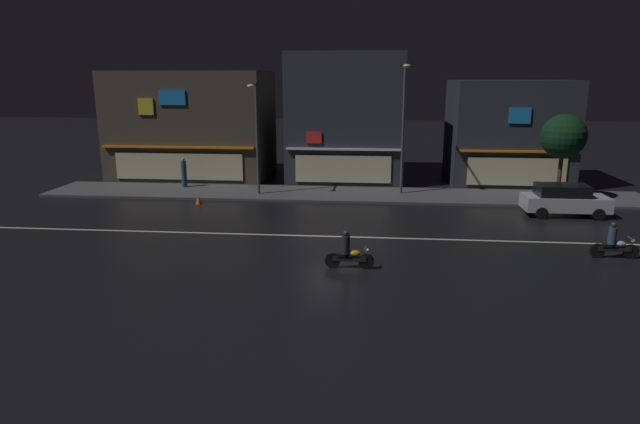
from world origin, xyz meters
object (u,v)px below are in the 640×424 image
(streetlamp_mid, at_px, (404,119))
(motorcycle_following, at_px, (614,243))
(parked_car_near_kerb, at_px, (564,199))
(streetlamp_west, at_px, (256,129))
(pedestrian_on_sidewalk, at_px, (184,173))
(motorcycle_lead, at_px, (348,253))
(traffic_cone, at_px, (199,199))

(streetlamp_mid, relative_size, motorcycle_following, 4.12)
(parked_car_near_kerb, bearing_deg, motorcycle_following, -92.99)
(streetlamp_mid, height_order, motorcycle_following, streetlamp_mid)
(streetlamp_mid, bearing_deg, streetlamp_west, -173.57)
(streetlamp_west, xyz_separation_m, pedestrian_on_sidewalk, (-5.28, 1.81, -3.08))
(streetlamp_west, xyz_separation_m, motorcycle_lead, (6.11, -12.42, -3.49))
(streetlamp_west, distance_m, streetlamp_mid, 8.88)
(traffic_cone, bearing_deg, motorcycle_lead, -47.79)
(motorcycle_lead, relative_size, traffic_cone, 3.45)
(pedestrian_on_sidewalk, relative_size, motorcycle_following, 1.02)
(motorcycle_following, bearing_deg, streetlamp_mid, -56.21)
(traffic_cone, bearing_deg, motorcycle_following, -21.57)
(pedestrian_on_sidewalk, xyz_separation_m, parked_car_near_kerb, (22.44, -4.92, -0.17))
(streetlamp_mid, bearing_deg, motorcycle_lead, -101.35)
(pedestrian_on_sidewalk, height_order, motorcycle_lead, pedestrian_on_sidewalk)
(streetlamp_west, distance_m, pedestrian_on_sidewalk, 6.38)
(parked_car_near_kerb, bearing_deg, streetlamp_mid, 153.83)
(streetlamp_west, height_order, parked_car_near_kerb, streetlamp_west)
(streetlamp_mid, xyz_separation_m, pedestrian_on_sidewalk, (-14.08, 0.82, -3.66))
(streetlamp_west, bearing_deg, motorcycle_lead, -63.80)
(pedestrian_on_sidewalk, distance_m, motorcycle_lead, 18.23)
(streetlamp_mid, xyz_separation_m, motorcycle_following, (7.98, -11.18, -4.07))
(streetlamp_mid, relative_size, pedestrian_on_sidewalk, 4.04)
(pedestrian_on_sidewalk, height_order, parked_car_near_kerb, pedestrian_on_sidewalk)
(streetlamp_west, relative_size, traffic_cone, 12.21)
(traffic_cone, bearing_deg, streetlamp_mid, 15.86)
(parked_car_near_kerb, bearing_deg, traffic_cone, 177.87)
(motorcycle_following, bearing_deg, streetlamp_west, -33.00)
(motorcycle_following, bearing_deg, parked_car_near_kerb, -94.73)
(streetlamp_west, relative_size, motorcycle_following, 3.53)
(streetlamp_west, distance_m, motorcycle_lead, 14.27)
(motorcycle_lead, distance_m, traffic_cone, 13.58)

